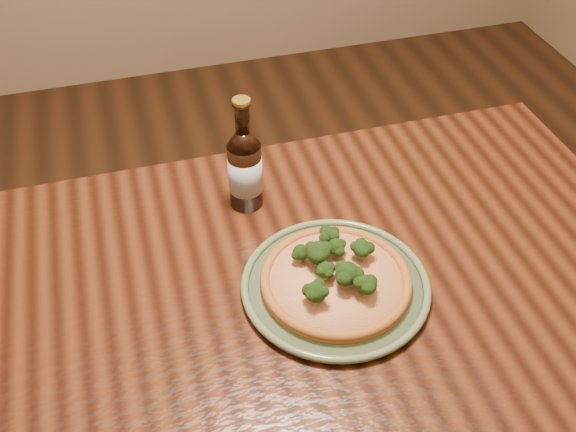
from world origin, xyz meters
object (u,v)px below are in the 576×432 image
object	(u,v)px
plate	(335,286)
pizza	(336,278)
table	(249,343)
beer_bottle	(245,168)

from	to	relation	value
plate	pizza	world-z (taller)	pizza
pizza	table	bearing A→B (deg)	-178.82
table	pizza	xyz separation A→B (m)	(0.16, 0.00, 0.12)
table	pizza	world-z (taller)	pizza
pizza	beer_bottle	world-z (taller)	beer_bottle
plate	pizza	size ratio (longest dim) A/B	1.26
table	pizza	distance (m)	0.20
pizza	beer_bottle	bearing A→B (deg)	109.58
plate	beer_bottle	size ratio (longest dim) A/B	1.37
table	pizza	bearing A→B (deg)	1.18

